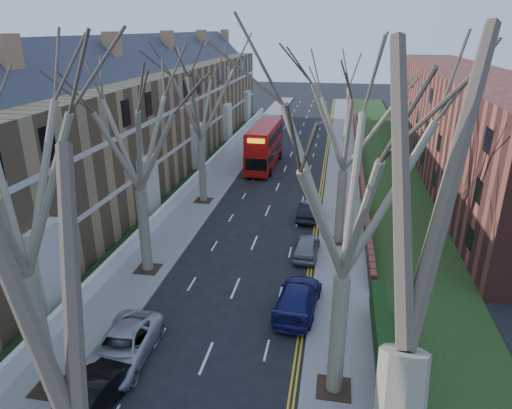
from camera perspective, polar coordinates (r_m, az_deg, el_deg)
The scene contains 17 objects.
pavement_left at distance 49.30m, azimuth -3.29°, elevation 4.92°, with size 3.00×102.00×0.12m, color slate.
pavement_right at distance 48.03m, azimuth 10.81°, elevation 4.13°, with size 3.00×102.00×0.12m, color slate.
terrace_left at distance 43.20m, azimuth -16.02°, elevation 9.27°, with size 9.70×78.00×13.60m.
flats_right at distance 52.24m, azimuth 24.04°, elevation 9.62°, with size 13.97×54.00×10.00m.
front_wall_left at distance 42.23m, azimuth -7.99°, elevation 2.71°, with size 0.30×78.00×1.00m.
grass_verge_right at distance 48.29m, azimuth 16.17°, elevation 3.86°, with size 6.00×102.00×0.06m.
tree_left_mid at distance 17.48m, azimuth -28.77°, elevation 4.16°, with size 10.50×10.50×14.71m.
tree_left_far at distance 25.85m, azimuth -15.07°, elevation 10.13°, with size 10.15×10.15×14.22m.
tree_left_dist at distance 36.89m, azimuth -7.20°, elevation 14.33°, with size 10.50×10.50×14.71m.
tree_right_mid at distance 15.61m, azimuth 11.80°, elevation 4.58°, with size 10.50×10.50×14.71m.
tree_right_far at distance 29.36m, azimuth 11.38°, elevation 11.71°, with size 10.15×10.15×14.22m.
double_decker_bus at distance 48.49m, azimuth 1.08°, elevation 7.21°, with size 2.79×10.38×4.35m.
car_left_mid at distance 19.84m, azimuth -20.57°, elevation -22.17°, with size 1.49×4.27×1.41m, color black.
car_left_far at distance 21.98m, azimuth -16.32°, elevation -16.69°, with size 2.33×5.05×1.40m, color #A5A6AB.
car_right_near at distance 24.39m, azimuth 5.26°, elevation -11.56°, with size 2.05×5.04×1.46m, color navy.
car_right_mid at distance 29.88m, azimuth 6.34°, elevation -5.23°, with size 1.54×3.82×1.30m, color gray.
car_right_far at distance 35.61m, azimuth 6.69°, elevation -0.71°, with size 1.42×4.08×1.34m, color black.
Camera 1 is at (5.17, -6.98, 13.92)m, focal length 32.00 mm.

